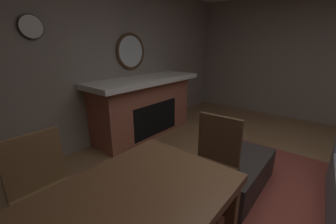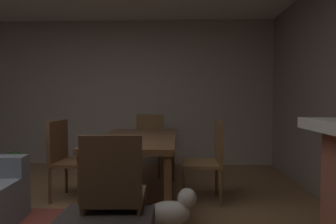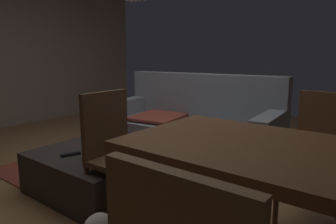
# 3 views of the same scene
# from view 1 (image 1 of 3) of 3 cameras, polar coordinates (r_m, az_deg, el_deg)

# --- Properties ---
(floor) EXTENTS (8.09, 8.09, 0.00)m
(floor) POSITION_cam_1_polar(r_m,az_deg,el_deg) (2.52, 27.92, -23.70)
(floor) COLOR olive
(wall_back_fireplace_side) EXTENTS (7.14, 0.12, 2.58)m
(wall_back_fireplace_side) POSITION_cam_1_polar(r_m,az_deg,el_deg) (3.62, -18.16, 12.18)
(wall_back_fireplace_side) COLOR gray
(wall_back_fireplace_side) RESTS_ON ground
(wall_left) EXTENTS (0.12, 6.05, 2.58)m
(wall_left) POSITION_cam_1_polar(r_m,az_deg,el_deg) (5.33, 37.99, 10.89)
(wall_left) COLOR gray
(wall_left) RESTS_ON ground
(area_rug) EXTENTS (2.60, 2.00, 0.01)m
(area_rug) POSITION_cam_1_polar(r_m,az_deg,el_deg) (2.65, 31.20, -21.89)
(area_rug) COLOR brown
(area_rug) RESTS_ON ground
(fireplace) EXTENTS (2.11, 0.76, 1.04)m
(fireplace) POSITION_cam_1_polar(r_m,az_deg,el_deg) (3.84, -6.35, 1.55)
(fireplace) COLOR #9E5642
(fireplace) RESTS_ON ground
(round_wall_mirror) EXTENTS (0.62, 0.05, 0.62)m
(round_wall_mirror) POSITION_cam_1_polar(r_m,az_deg,el_deg) (3.90, -9.90, 15.64)
(round_wall_mirror) COLOR #4C331E
(ottoman_coffee_table) EXTENTS (1.03, 0.67, 0.36)m
(ottoman_coffee_table) POSITION_cam_1_polar(r_m,az_deg,el_deg) (2.67, 16.61, -14.93)
(ottoman_coffee_table) COLOR #2D2826
(ottoman_coffee_table) RESTS_ON ground
(tv_remote) EXTENTS (0.10, 0.17, 0.02)m
(tv_remote) POSITION_cam_1_polar(r_m,az_deg,el_deg) (2.68, 16.08, -10.01)
(tv_remote) COLOR black
(tv_remote) RESTS_ON ottoman_coffee_table
(dining_chair_south) EXTENTS (0.44, 0.44, 0.93)m
(dining_chair_south) POSITION_cam_1_polar(r_m,az_deg,el_deg) (2.03, -30.47, -16.56)
(dining_chair_south) COLOR brown
(dining_chair_south) RESTS_ON ground
(dining_chair_west) EXTENTS (0.46, 0.46, 0.93)m
(dining_chair_west) POSITION_cam_1_polar(r_m,az_deg,el_deg) (2.17, 12.05, -12.01)
(dining_chair_west) COLOR #513823
(dining_chair_west) RESTS_ON ground
(small_dog) EXTENTS (0.36, 0.50, 0.33)m
(small_dog) POSITION_cam_1_polar(r_m,az_deg,el_deg) (2.27, -3.72, -20.18)
(small_dog) COLOR silver
(small_dog) RESTS_ON ground
(wall_clock) EXTENTS (0.29, 0.03, 0.29)m
(wall_clock) POSITION_cam_1_polar(r_m,az_deg,el_deg) (3.13, -32.78, 18.62)
(wall_clock) COLOR silver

